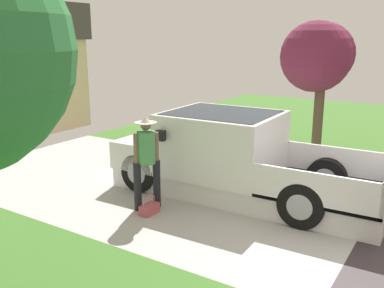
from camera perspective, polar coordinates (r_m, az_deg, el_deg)
pickup_truck at (r=8.72m, az=4.57°, el=-1.76°), size 2.15×5.41×1.67m
person_with_hat at (r=7.86m, az=-6.07°, el=-1.58°), size 0.45×0.41×1.75m
handbag at (r=7.91m, az=-5.69°, el=-8.47°), size 0.37×0.20×0.40m
front_yard_tree at (r=12.08m, az=16.50°, el=11.13°), size 2.13×1.87×3.55m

